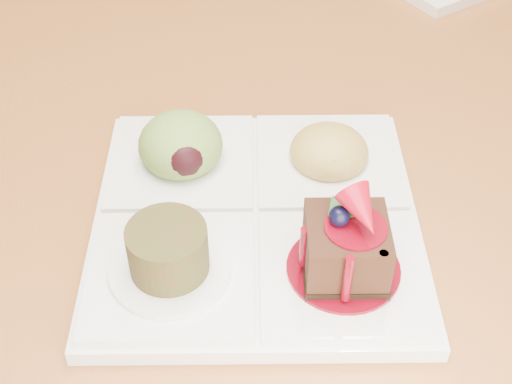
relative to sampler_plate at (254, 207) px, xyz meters
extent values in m
plane|color=#522E17|center=(0.15, 0.49, -0.77)|extent=(6.00, 6.00, 0.00)
cylinder|color=black|center=(-0.29, 0.50, -0.57)|extent=(0.03, 0.03, 0.40)
cylinder|color=black|center=(0.45, 0.22, -0.54)|extent=(0.04, 0.04, 0.46)
cylinder|color=black|center=(0.60, 0.57, -0.54)|extent=(0.04, 0.04, 0.46)
cube|color=white|center=(0.00, 0.00, -0.01)|extent=(0.28, 0.28, 0.01)
cube|color=white|center=(0.04, -0.07, 0.00)|extent=(0.13, 0.13, 0.01)
cube|color=white|center=(-0.07, -0.04, 0.00)|extent=(0.13, 0.13, 0.01)
cube|color=white|center=(-0.04, 0.06, 0.00)|extent=(0.13, 0.13, 0.01)
cube|color=white|center=(0.07, 0.04, 0.00)|extent=(0.13, 0.13, 0.01)
cylinder|color=#61030F|center=(0.04, -0.07, 0.00)|extent=(0.07, 0.07, 0.00)
cube|color=black|center=(0.04, -0.07, 0.00)|extent=(0.06, 0.06, 0.01)
cube|color=black|center=(0.04, -0.07, 0.02)|extent=(0.06, 0.06, 0.03)
cylinder|color=#61030F|center=(0.04, -0.07, 0.04)|extent=(0.04, 0.04, 0.00)
sphere|color=black|center=(0.04, -0.07, 0.05)|extent=(0.01, 0.01, 0.01)
cone|color=maroon|center=(0.05, -0.08, 0.06)|extent=(0.03, 0.04, 0.03)
cube|color=#104012|center=(0.04, -0.06, 0.04)|extent=(0.01, 0.01, 0.01)
cube|color=#104012|center=(0.04, -0.06, 0.04)|extent=(0.01, 0.02, 0.01)
cylinder|color=#61030F|center=(0.03, -0.10, 0.02)|extent=(0.01, 0.01, 0.04)
cylinder|color=#61030F|center=(0.05, -0.10, 0.02)|extent=(0.01, 0.01, 0.03)
cylinder|color=#61030F|center=(0.01, -0.07, 0.02)|extent=(0.01, 0.01, 0.03)
cylinder|color=white|center=(-0.07, -0.04, 0.00)|extent=(0.08, 0.08, 0.00)
cylinder|color=#452913|center=(-0.07, -0.04, 0.02)|extent=(0.05, 0.05, 0.03)
cylinder|color=#431E0E|center=(-0.07, -0.04, 0.03)|extent=(0.04, 0.04, 0.00)
ellipsoid|color=olive|center=(-0.04, 0.06, 0.01)|extent=(0.06, 0.06, 0.05)
ellipsoid|color=black|center=(-0.04, 0.04, 0.02)|extent=(0.03, 0.02, 0.03)
ellipsoid|color=#AF963F|center=(0.07, 0.04, 0.01)|extent=(0.06, 0.06, 0.04)
cube|color=#BC490D|center=(0.08, 0.04, 0.01)|extent=(0.02, 0.01, 0.01)
cube|color=#447A1A|center=(0.07, 0.05, 0.01)|extent=(0.02, 0.02, 0.01)
cube|color=#BC490D|center=(0.06, 0.05, 0.01)|extent=(0.02, 0.02, 0.01)
cube|color=#447A1A|center=(0.06, 0.03, 0.01)|extent=(0.02, 0.01, 0.01)
cube|color=#BC490D|center=(0.06, 0.02, 0.01)|extent=(0.02, 0.02, 0.01)
cube|color=#447A1A|center=(0.08, 0.03, 0.01)|extent=(0.02, 0.02, 0.01)
camera|label=1|loc=(-0.09, -0.34, 0.35)|focal=50.00mm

